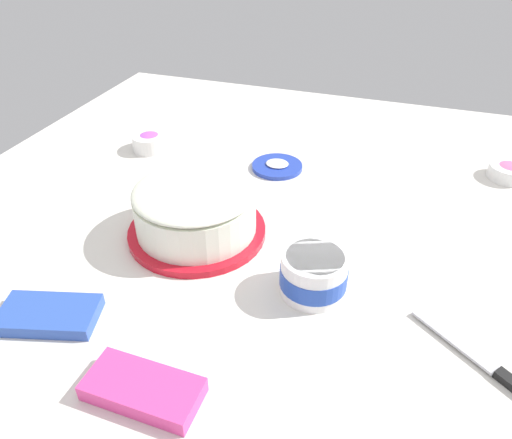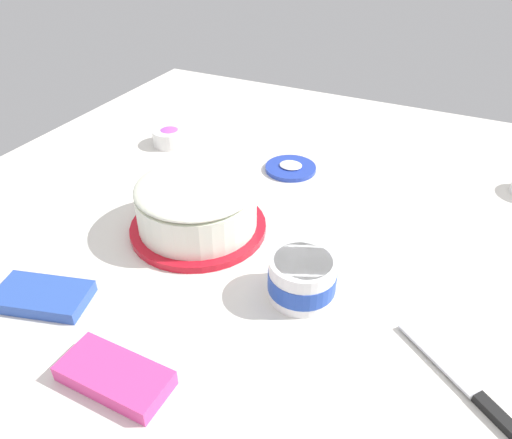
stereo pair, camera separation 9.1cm
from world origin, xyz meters
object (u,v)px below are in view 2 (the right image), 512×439
Objects in this scene: frosting_tub at (302,277)px; spreading_knife at (476,395)px; candy_box_lower at (115,376)px; candy_box_upper at (42,296)px; sprinkle_bowl_rainbow at (170,136)px; frosted_cake at (197,207)px; frosting_tub_lid at (291,168)px.

spreading_knife is (0.28, -0.08, -0.03)m from frosting_tub.
candy_box_lower is at bearing -157.29° from spreading_knife.
candy_box_lower reaches higher than candy_box_upper.
sprinkle_bowl_rainbow is at bearing 149.82° from spreading_knife.
candy_box_upper is (-0.65, -0.11, 0.00)m from spreading_knife.
frosting_tub is 0.75× the size of candy_box_upper.
frosting_tub is 0.42m from candy_box_upper.
frosting_tub is (0.25, -0.08, -0.01)m from frosted_cake.
frosting_tub is 0.29m from spreading_knife.
frosting_tub is 0.63m from sprinkle_bowl_rainbow.
frosted_cake is 2.20× the size of frosting_tub_lid.
candy_box_lower is at bearing -34.87° from candy_box_upper.
frosted_cake reaches higher than spreading_knife.
frosted_cake is 2.38× the size of frosting_tub.
candy_box_lower is at bearing -76.76° from frosted_cake.
frosting_tub_lid is at bearing 114.64° from frosting_tub.
spreading_knife is at bearing 23.74° from candy_box_lower.
frosting_tub_lid is 0.78× the size of candy_box_lower.
frosting_tub_lid reaches higher than spreading_knife.
spreading_knife is at bearing -45.73° from frosting_tub_lid.
spreading_knife is 1.35× the size of candy_box_upper.
candy_box_lower is 1.04× the size of candy_box_upper.
sprinkle_bowl_rainbow is (-0.26, 0.29, -0.03)m from frosted_cake.
spreading_knife is 0.66m from candy_box_upper.
spreading_knife is (0.45, -0.46, -0.00)m from frosting_tub_lid.
frosting_tub is at bearing 163.54° from spreading_knife.
frosted_cake is at bearing 50.54° from candy_box_upper.
candy_box_upper is at bearing -170.13° from spreading_knife.
spreading_knife is 1.30× the size of candy_box_lower.
candy_box_upper is (-0.21, 0.07, -0.00)m from candy_box_lower.
frosting_tub_lid is 0.81× the size of candy_box_upper.
frosting_tub reaches higher than frosting_tub_lid.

